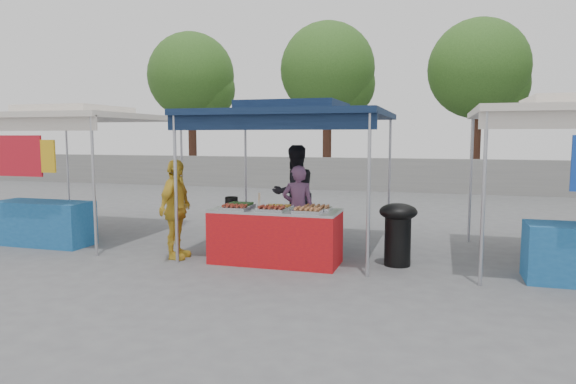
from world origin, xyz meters
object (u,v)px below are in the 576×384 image
(wok_burner, at_px, (398,228))
(vendor_woman, at_px, (298,208))
(helper_man, at_px, (294,193))
(cooking_pot, at_px, (231,201))
(customer_person, at_px, (176,209))
(vendor_table, at_px, (275,236))

(wok_burner, distance_m, vendor_woman, 1.81)
(wok_burner, xyz_separation_m, helper_man, (-2.05, 1.39, 0.33))
(helper_man, bearing_deg, cooking_pot, 22.18)
(wok_burner, xyz_separation_m, vendor_woman, (-1.73, 0.51, 0.17))
(customer_person, bearing_deg, cooking_pot, -58.23)
(helper_man, bearing_deg, vendor_table, 54.02)
(helper_man, distance_m, customer_person, 2.43)
(vendor_woman, bearing_deg, wok_burner, 148.72)
(vendor_table, relative_size, customer_person, 1.24)
(cooking_pot, bearing_deg, helper_man, 64.41)
(cooking_pot, xyz_separation_m, helper_man, (0.69, 1.43, -0.00))
(customer_person, bearing_deg, vendor_woman, -60.95)
(wok_burner, bearing_deg, helper_man, 136.55)
(helper_man, bearing_deg, wok_burner, 103.57)
(vendor_table, distance_m, wok_burner, 1.90)
(vendor_table, distance_m, customer_person, 1.70)
(vendor_table, relative_size, wok_burner, 2.05)
(cooking_pot, relative_size, helper_man, 0.12)
(wok_burner, distance_m, customer_person, 3.55)
(cooking_pot, bearing_deg, vendor_woman, 28.99)
(vendor_table, bearing_deg, helper_man, 96.25)
(cooking_pot, height_order, vendor_woman, vendor_woman)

